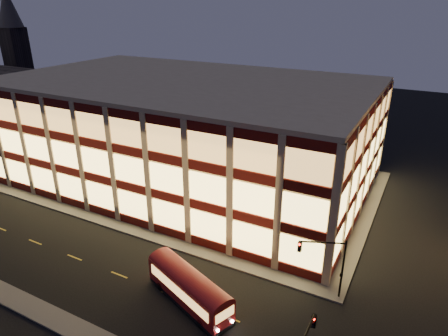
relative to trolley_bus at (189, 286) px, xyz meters
The scene contains 9 objects.
ground 13.61m from the trolley_bus, 153.60° to the left, with size 200.00×200.00×0.00m, color black.
sidewalk_office_south 16.71m from the trolley_bus, 155.11° to the left, with size 54.00×2.00×0.15m, color #514F4C.
sidewalk_office_east 25.51m from the trolley_bus, 64.61° to the left, with size 2.00×30.00×0.15m, color #514F4C.
sidewalk_near 14.07m from the trolley_bus, 149.91° to the right, with size 100.00×2.00×0.15m, color #514F4C.
office_building 27.93m from the trolley_bus, 123.21° to the left, with size 50.45×30.45×14.50m.
church_tower 94.37m from the trolley_bus, 150.73° to the left, with size 5.00×5.00×18.00m, color #2D2621.
church_spire 96.46m from the trolley_bus, 150.73° to the left, with size 6.00×6.00×10.00m, color #4C473F.
traffic_signal_far 12.12m from the trolley_bus, 31.62° to the left, with size 3.79×1.87×6.00m.
trolley_bus is the anchor object (origin of this frame).
Camera 1 is at (27.75, -29.00, 24.62)m, focal length 32.00 mm.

